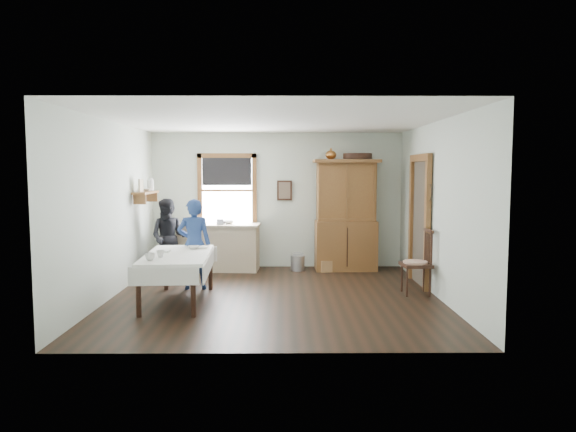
{
  "coord_description": "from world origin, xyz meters",
  "views": [
    {
      "loc": [
        0.15,
        -7.81,
        1.93
      ],
      "look_at": [
        0.2,
        0.3,
        1.22
      ],
      "focal_mm": 32.0,
      "sensor_mm": 36.0,
      "label": 1
    }
  ],
  "objects": [
    {
      "name": "shelf_bowl",
      "position": [
        -2.37,
        1.55,
        1.6
      ],
      "size": [
        0.22,
        0.22,
        0.05
      ],
      "primitive_type": "imported",
      "color": "silver",
      "rests_on": "wall_shelf"
    },
    {
      "name": "wicker_basket",
      "position": [
        1.01,
        2.0,
        0.11
      ],
      "size": [
        0.43,
        0.35,
        0.22
      ],
      "primitive_type": "cube",
      "rotation": [
        0.0,
        0.0,
        0.23
      ],
      "color": "tan",
      "rests_on": "room"
    },
    {
      "name": "pail",
      "position": [
        0.4,
        2.08,
        0.15
      ],
      "size": [
        0.3,
        0.3,
        0.29
      ],
      "primitive_type": "cube",
      "rotation": [
        0.0,
        0.0,
        0.11
      ],
      "color": "#9EA0A6",
      "rests_on": "room"
    },
    {
      "name": "woman_blue",
      "position": [
        -1.33,
        0.52,
        0.69
      ],
      "size": [
        0.53,
        0.37,
        1.38
      ],
      "primitive_type": "imported",
      "rotation": [
        0.0,
        0.0,
        3.23
      ],
      "color": "navy",
      "rests_on": "room"
    },
    {
      "name": "window",
      "position": [
        -1.0,
        2.46,
        1.64
      ],
      "size": [
        1.18,
        0.07,
        1.48
      ],
      "color": "white",
      "rests_on": "room"
    },
    {
      "name": "work_counter",
      "position": [
        -1.14,
        2.12,
        0.46
      ],
      "size": [
        1.63,
        0.71,
        0.91
      ],
      "primitive_type": "cube",
      "rotation": [
        0.0,
        0.0,
        -0.07
      ],
      "color": "tan",
      "rests_on": "room"
    },
    {
      "name": "counter_book",
      "position": [
        -1.66,
        2.06,
        0.92
      ],
      "size": [
        0.2,
        0.26,
        0.02
      ],
      "primitive_type": "imported",
      "rotation": [
        0.0,
        0.0,
        0.07
      ],
      "color": "brown",
      "rests_on": "work_counter"
    },
    {
      "name": "table_cup_b",
      "position": [
        -1.6,
        -0.66,
        0.78
      ],
      "size": [
        0.12,
        0.12,
        0.1
      ],
      "primitive_type": "imported",
      "rotation": [
        0.0,
        0.0,
        0.1
      ],
      "color": "silver",
      "rests_on": "dining_table"
    },
    {
      "name": "table_bowl",
      "position": [
        -1.28,
        0.13,
        0.75
      ],
      "size": [
        0.2,
        0.2,
        0.05
      ],
      "primitive_type": "imported",
      "rotation": [
        0.0,
        0.0,
        -0.0
      ],
      "color": "silver",
      "rests_on": "dining_table"
    },
    {
      "name": "table_cup_a",
      "position": [
        -1.68,
        -0.92,
        0.78
      ],
      "size": [
        0.16,
        0.16,
        0.11
      ],
      "primitive_type": "imported",
      "rotation": [
        0.0,
        0.0,
        -0.26
      ],
      "color": "silver",
      "rests_on": "dining_table"
    },
    {
      "name": "room",
      "position": [
        0.0,
        0.0,
        1.35
      ],
      "size": [
        5.01,
        5.01,
        2.7
      ],
      "color": "black",
      "rests_on": "ground"
    },
    {
      "name": "figure_dark",
      "position": [
        -1.99,
        1.62,
        0.66
      ],
      "size": [
        0.69,
        0.56,
        1.32
      ],
      "primitive_type": "imported",
      "rotation": [
        0.0,
        0.0,
        -0.09
      ],
      "color": "black",
      "rests_on": "room"
    },
    {
      "name": "dining_table",
      "position": [
        -1.42,
        -0.34,
        0.36
      ],
      "size": [
        1.06,
        1.87,
        0.72
      ],
      "primitive_type": "cube",
      "rotation": [
        0.0,
        0.0,
        0.06
      ],
      "color": "white",
      "rests_on": "room"
    },
    {
      "name": "china_hutch",
      "position": [
        1.35,
        2.15,
        1.08
      ],
      "size": [
        1.28,
        0.63,
        2.16
      ],
      "primitive_type": "cube",
      "rotation": [
        0.0,
        0.0,
        0.02
      ],
      "color": "brown",
      "rests_on": "room"
    },
    {
      "name": "wall_shelf",
      "position": [
        -2.37,
        1.54,
        1.57
      ],
      "size": [
        0.24,
        1.0,
        0.44
      ],
      "color": "brown",
      "rests_on": "room"
    },
    {
      "name": "spindle_chair",
      "position": [
        2.22,
        0.13,
        0.52
      ],
      "size": [
        0.51,
        0.51,
        1.04
      ],
      "primitive_type": "cube",
      "rotation": [
        0.0,
        0.0,
        0.06
      ],
      "color": "#341C12",
      "rests_on": "room"
    },
    {
      "name": "counter_bowl",
      "position": [
        -0.94,
        2.13,
        0.94
      ],
      "size": [
        0.28,
        0.28,
        0.07
      ],
      "primitive_type": "imported",
      "rotation": [
        0.0,
        0.0,
        0.42
      ],
      "color": "silver",
      "rests_on": "work_counter"
    },
    {
      "name": "framed_picture",
      "position": [
        0.15,
        2.46,
        1.55
      ],
      "size": [
        0.3,
        0.04,
        0.4
      ],
      "primitive_type": "cube",
      "color": "#341C12",
      "rests_on": "room"
    },
    {
      "name": "rug_beater",
      "position": [
        2.45,
        0.3,
        1.72
      ],
      "size": [
        0.01,
        0.27,
        0.27
      ],
      "primitive_type": "torus",
      "rotation": [
        0.0,
        1.57,
        0.0
      ],
      "color": "black",
      "rests_on": "room"
    },
    {
      "name": "doorway",
      "position": [
        2.46,
        0.85,
        1.16
      ],
      "size": [
        0.09,
        1.14,
        2.22
      ],
      "color": "#423A2F",
      "rests_on": "room"
    }
  ]
}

